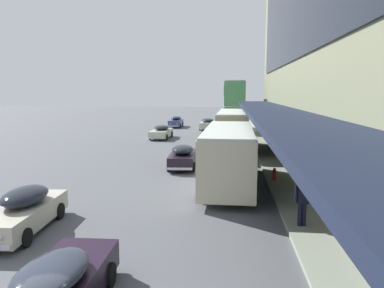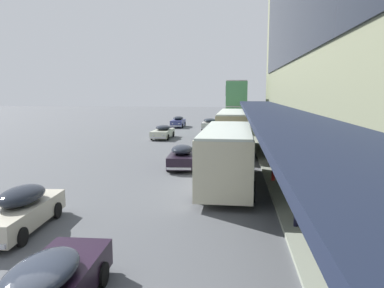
% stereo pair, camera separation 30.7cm
% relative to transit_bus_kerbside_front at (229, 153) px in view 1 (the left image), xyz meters
% --- Properties ---
extents(transit_bus_kerbside_front, '(2.94, 9.41, 3.14)m').
position_rel_transit_bus_kerbside_front_xyz_m(transit_bus_kerbside_front, '(0.00, 0.00, 0.00)').
color(transit_bus_kerbside_front, beige).
rests_on(transit_bus_kerbside_front, ground).
extents(transit_bus_kerbside_rear, '(2.91, 9.42, 6.42)m').
position_rel_transit_bus_kerbside_front_xyz_m(transit_bus_kerbside_rear, '(0.48, 28.98, 1.65)').
color(transit_bus_kerbside_rear, '#529D5E').
rests_on(transit_bus_kerbside_rear, ground).
extents(transit_bus_kerbside_far, '(2.84, 10.09, 3.42)m').
position_rel_transit_bus_kerbside_front_xyz_m(transit_bus_kerbside_far, '(0.29, 12.16, 0.15)').
color(transit_bus_kerbside_far, tan).
rests_on(transit_bus_kerbside_far, ground).
extents(sedan_lead_near, '(1.88, 4.62, 1.56)m').
position_rel_transit_bus_kerbside_front_xyz_m(sedan_lead_near, '(-3.07, 4.64, -1.04)').
color(sedan_lead_near, black).
rests_on(sedan_lead_near, ground).
extents(sedan_oncoming_rear, '(2.06, 5.06, 1.54)m').
position_rel_transit_bus_kerbside_front_xyz_m(sedan_oncoming_rear, '(-2.93, 30.73, -1.04)').
color(sedan_oncoming_rear, beige).
rests_on(sedan_oncoming_rear, ground).
extents(sedan_second_mid, '(1.80, 4.73, 1.58)m').
position_rel_transit_bus_kerbside_front_xyz_m(sedan_second_mid, '(-7.68, 33.54, -1.03)').
color(sedan_second_mid, navy).
rests_on(sedan_second_mid, ground).
extents(sedan_lead_mid, '(1.92, 4.79, 1.58)m').
position_rel_transit_bus_kerbside_front_xyz_m(sedan_lead_mid, '(-7.42, -7.36, -1.04)').
color(sedan_lead_mid, beige).
rests_on(sedan_lead_mid, ground).
extents(sedan_trailing_mid, '(2.03, 4.97, 1.45)m').
position_rel_transit_bus_kerbside_front_xyz_m(sedan_trailing_mid, '(-7.39, 20.25, -1.08)').
color(sedan_trailing_mid, beige).
rests_on(sedan_trailing_mid, ground).
extents(sedan_oncoming_front, '(2.07, 4.41, 1.67)m').
position_rel_transit_bus_kerbside_front_xyz_m(sedan_oncoming_front, '(0.53, 46.58, -1.00)').
color(sedan_oncoming_front, '#283924').
rests_on(sedan_oncoming_front, ground).
extents(pedestrian_at_kerb, '(0.60, 0.33, 1.86)m').
position_rel_transit_bus_kerbside_front_xyz_m(pedestrian_at_kerb, '(2.72, -6.26, -0.63)').
color(pedestrian_at_kerb, black).
rests_on(pedestrian_at_kerb, sidewalk_kerb).
extents(fire_hydrant, '(0.20, 0.40, 0.70)m').
position_rel_transit_bus_kerbside_front_xyz_m(fire_hydrant, '(2.56, 0.96, -1.32)').
color(fire_hydrant, red).
rests_on(fire_hydrant, sidewalk_kerb).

